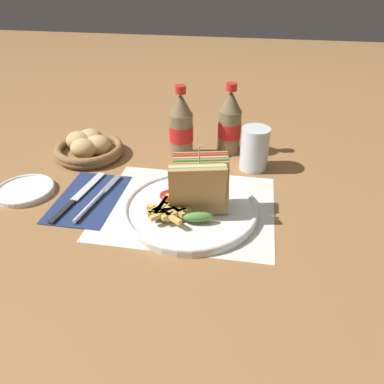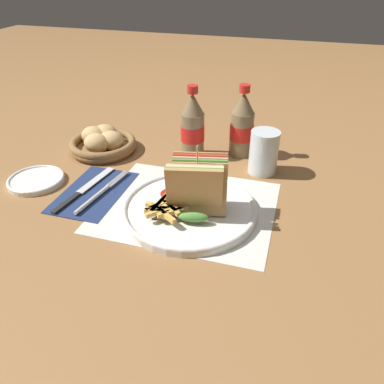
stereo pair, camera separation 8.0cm
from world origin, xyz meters
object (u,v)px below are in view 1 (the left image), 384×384
object	(u,v)px
coke_bottle_near	(181,127)
glass_near	(254,151)
bread_basket	(89,148)
coke_bottle_far	(230,124)
club_sandwich	(199,187)
fork	(94,201)
plate_main	(190,209)
side_saucer	(25,190)
knife	(78,196)

from	to	relation	value
coke_bottle_near	glass_near	bearing A→B (deg)	-11.52
bread_basket	coke_bottle_far	bearing A→B (deg)	13.78
club_sandwich	fork	world-z (taller)	club_sandwich
plate_main	bread_basket	xyz separation A→B (m)	(-0.32, 0.22, 0.01)
side_saucer	coke_bottle_near	bearing A→B (deg)	37.89
fork	knife	xyz separation A→B (m)	(-0.05, 0.02, -0.00)
coke_bottle_near	coke_bottle_far	distance (m)	0.13
coke_bottle_near	coke_bottle_far	world-z (taller)	same
coke_bottle_near	bread_basket	distance (m)	0.26
fork	coke_bottle_far	bearing A→B (deg)	57.25
club_sandwich	knife	world-z (taller)	club_sandwich
coke_bottle_far	glass_near	xyz separation A→B (m)	(0.07, -0.08, -0.03)
coke_bottle_near	bread_basket	bearing A→B (deg)	-169.18
fork	coke_bottle_near	xyz separation A→B (m)	(0.15, 0.27, 0.07)
club_sandwich	knife	distance (m)	0.29
plate_main	fork	bearing A→B (deg)	-178.56
plate_main	knife	distance (m)	0.26
club_sandwich	coke_bottle_far	world-z (taller)	coke_bottle_far
coke_bottle_near	side_saucer	distance (m)	0.42
coke_bottle_far	glass_near	size ratio (longest dim) A/B	1.76
knife	glass_near	size ratio (longest dim) A/B	1.96
fork	bread_basket	size ratio (longest dim) A/B	1.07
knife	side_saucer	size ratio (longest dim) A/B	1.61
side_saucer	fork	bearing A→B (deg)	-5.86
club_sandwich	coke_bottle_far	xyz separation A→B (m)	(0.03, 0.32, 0.01)
plate_main	fork	world-z (taller)	plate_main
coke_bottle_near	side_saucer	bearing A→B (deg)	-142.11
knife	bread_basket	xyz separation A→B (m)	(-0.06, 0.21, 0.02)
plate_main	fork	distance (m)	0.22
coke_bottle_near	side_saucer	world-z (taller)	coke_bottle_near
club_sandwich	side_saucer	bearing A→B (deg)	177.12
club_sandwich	coke_bottle_near	distance (m)	0.29
knife	coke_bottle_far	world-z (taller)	coke_bottle_far
plate_main	coke_bottle_near	bearing A→B (deg)	105.09
side_saucer	coke_bottle_far	bearing A→B (deg)	33.41
knife	glass_near	distance (m)	0.44
side_saucer	bread_basket	bearing A→B (deg)	70.00
club_sandwich	coke_bottle_near	size ratio (longest dim) A/B	0.77
club_sandwich	bread_basket	distance (m)	0.41
side_saucer	glass_near	bearing A→B (deg)	22.13
coke_bottle_near	plate_main	bearing A→B (deg)	-74.91
club_sandwich	glass_near	xyz separation A→B (m)	(0.11, 0.23, -0.02)
knife	bread_basket	bearing A→B (deg)	113.75
club_sandwich	knife	bearing A→B (deg)	176.14
club_sandwich	glass_near	distance (m)	0.26
knife	bread_basket	world-z (taller)	bread_basket
plate_main	bread_basket	distance (m)	0.39
glass_near	bread_basket	world-z (taller)	glass_near
plate_main	coke_bottle_near	size ratio (longest dim) A/B	1.50
side_saucer	club_sandwich	bearing A→B (deg)	-2.88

